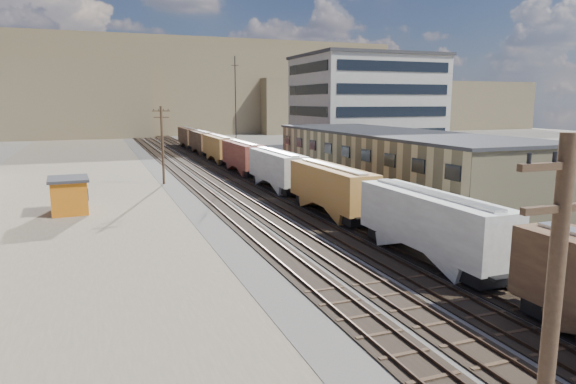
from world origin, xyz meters
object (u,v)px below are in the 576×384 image
object	(u,v)px
parked_car_red	(566,215)
parked_car_blue	(394,167)
freight_train	(258,160)
utility_pole_north	(162,143)
maintenance_shed	(69,195)
parked_car_white	(564,209)
utility_pole_south	(547,372)

from	to	relation	value
parked_car_red	parked_car_blue	size ratio (longest dim) A/B	0.65
freight_train	utility_pole_north	xyz separation A→B (m)	(-12.30, 1.46, 2.50)
parked_car_blue	freight_train	bearing A→B (deg)	160.47
freight_train	utility_pole_north	world-z (taller)	utility_pole_north
maintenance_shed	parked_car_white	xyz separation A→B (m)	(42.61, -18.41, -0.96)
parked_car_red	parked_car_blue	xyz separation A→B (m)	(3.72, 33.82, 0.18)
maintenance_shed	parked_car_red	world-z (taller)	maintenance_shed
utility_pole_north	parked_car_red	bearing A→B (deg)	-48.21
freight_train	utility_pole_south	distance (m)	59.87
freight_train	utility_pole_south	xyz separation A→B (m)	(-12.30, -58.54, 2.50)
utility_pole_south	parked_car_white	size ratio (longest dim) A/B	2.06
utility_pole_south	maintenance_shed	xyz separation A→B (m)	(-10.68, 45.62, -3.54)
utility_pole_north	parked_car_blue	size ratio (longest dim) A/B	1.61
freight_train	maintenance_shed	distance (m)	26.38
freight_train	parked_car_blue	size ratio (longest dim) A/B	19.33
freight_train	parked_car_blue	world-z (taller)	freight_train
maintenance_shed	parked_car_white	size ratio (longest dim) A/B	1.00
parked_car_white	parked_car_blue	xyz separation A→B (m)	(2.35, 32.43, 0.06)
freight_train	parked_car_white	bearing A→B (deg)	-57.93
freight_train	utility_pole_north	distance (m)	12.64
utility_pole_south	utility_pole_north	world-z (taller)	same
utility_pole_south	utility_pole_north	xyz separation A→B (m)	(0.00, 60.00, 0.00)
utility_pole_north	parked_car_white	world-z (taller)	utility_pole_north
parked_car_white	maintenance_shed	bearing A→B (deg)	170.72
utility_pole_north	parked_car_white	bearing A→B (deg)	-45.76
freight_train	parked_car_red	bearing A→B (deg)	-60.84
utility_pole_south	maintenance_shed	bearing A→B (deg)	103.18
maintenance_shed	parked_car_white	bearing A→B (deg)	-23.37
utility_pole_south	parked_car_blue	distance (m)	68.93
utility_pole_south	utility_pole_north	size ratio (longest dim) A/B	1.00
utility_pole_south	parked_car_blue	size ratio (longest dim) A/B	1.61
freight_train	maintenance_shed	xyz separation A→B (m)	(-22.98, -12.92, -1.04)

